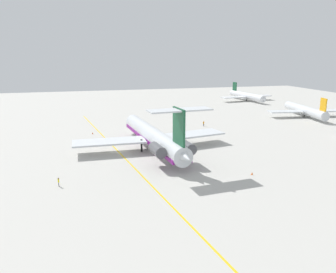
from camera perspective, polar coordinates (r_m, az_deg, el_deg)
The scene contains 9 objects.
ground at distance 84.22m, azimuth -8.07°, elevation -2.66°, with size 297.93×297.93×0.00m, color #B7B5AD.
main_jetliner at distance 83.96m, azimuth -2.33°, elevation -0.03°, with size 45.38×40.14×13.21m.
airliner_far_left at distance 180.08m, azimuth 13.40°, elevation 6.73°, with size 29.47×29.19×8.80m.
airliner_mid_left at distance 141.43m, azimuth 22.14°, elevation 4.22°, with size 29.41×29.19×8.79m.
ground_crew_near_nose at distance 113.78m, azimuth 6.09°, elevation 2.32°, with size 0.34×0.36×1.81m.
ground_crew_near_tail at distance 65.23m, azimuth -18.16°, elevation -7.21°, with size 0.42×0.27×1.67m.
safety_cone_nose at distance 104.80m, azimuth -12.72°, elevation 0.57°, with size 0.40×0.40×0.55m, color #EA590F.
safety_cone_wingtip at distance 70.11m, azimuth 14.13°, elevation -6.13°, with size 0.40×0.40×0.55m, color #EA590F.
taxiway_centreline at distance 84.67m, azimuth -8.45°, elevation -2.58°, with size 107.02×0.36×0.01m, color gold.
Camera 1 is at (80.26, -9.44, 23.71)m, focal length 35.78 mm.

